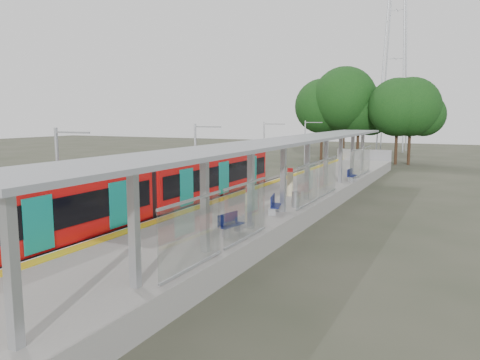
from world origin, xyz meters
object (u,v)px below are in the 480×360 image
Objects in this scene: info_pillar_near at (249,207)px; info_pillar_far at (290,184)px; litter_bin at (296,199)px; bench_near at (230,223)px; bench_mid at (274,204)px; bench_far at (351,175)px; train at (134,194)px.

info_pillar_far is at bearing 78.17° from info_pillar_near.
litter_bin is (1.55, -3.34, -0.31)m from info_pillar_far.
info_pillar_near is (-0.30, 2.56, 0.22)m from bench_near.
bench_near is 4.74m from bench_mid.
bench_far reaches higher than bench_near.
info_pillar_far is at bearing 114.84° from litter_bin.
info_pillar_near is at bearing -93.33° from bench_far.
info_pillar_far is (5.18, 8.59, -0.30)m from train.
bench_mid is (6.29, 3.24, -0.56)m from train.
litter_bin is at bearing -85.22° from info_pillar_far.
bench_far is at bearing 71.50° from bench_mid.
info_pillar_far is at bearing 86.66° from bench_mid.
train is 31.24× the size of litter_bin.
bench_mid is at bearing -92.29° from bench_far.
info_pillar_near reaches higher than litter_bin.
info_pillar_far is 3.70m from litter_bin.
info_pillar_far reaches higher than litter_bin.
litter_bin is at bearing 61.31° from info_pillar_near.
train is 6.38m from bench_near.
train is 17.11× the size of info_pillar_near.
bench_far is (0.95, 18.33, 0.03)m from bench_near.
litter_bin is (0.56, 6.74, -0.04)m from bench_near.
info_pillar_far is at bearing 105.64° from bench_near.
info_pillar_far is at bearing 58.89° from train.
info_pillar_near reaches higher than bench_near.
train is 19.23× the size of bench_mid.
train is 19.57× the size of bench_far.
bench_far reaches higher than litter_bin.
train is 10.03m from info_pillar_far.
info_pillar_near is at bearing -101.65° from litter_bin.
info_pillar_far is (-1.93, -8.25, 0.25)m from bench_far.
info_pillar_near reaches higher than bench_mid.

